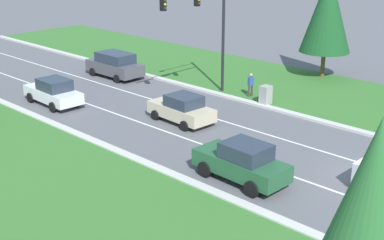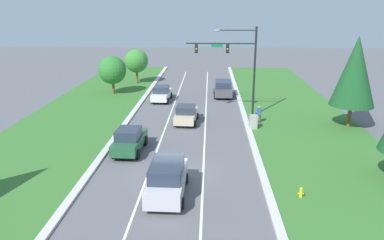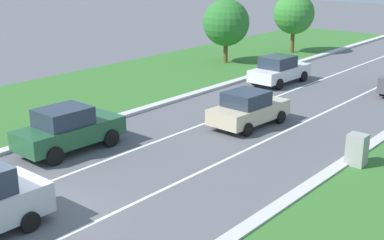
{
  "view_description": "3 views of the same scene",
  "coord_description": "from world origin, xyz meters",
  "px_view_note": "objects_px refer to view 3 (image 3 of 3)",
  "views": [
    {
      "loc": [
        -21.36,
        -9.27,
        10.81
      ],
      "look_at": [
        -1.78,
        9.38,
        1.19
      ],
      "focal_mm": 50.0,
      "sensor_mm": 36.0,
      "label": 1
    },
    {
      "loc": [
        2.12,
        -21.72,
        10.5
      ],
      "look_at": [
        0.65,
        9.46,
        1.01
      ],
      "focal_mm": 35.0,
      "sensor_mm": 36.0,
      "label": 2
    },
    {
      "loc": [
        13.41,
        -8.42,
        7.8
      ],
      "look_at": [
        -0.6,
        8.43,
        0.98
      ],
      "focal_mm": 50.0,
      "sensor_mm": 36.0,
      "label": 3
    }
  ],
  "objects_px": {
    "white_sedan": "(279,70)",
    "oak_near_left_tree": "(226,23)",
    "champagne_sedan": "(248,109)",
    "oak_far_left_tree": "(294,14)",
    "traffic_signal_mast": "(375,6)",
    "forest_sedan": "(68,129)",
    "utility_cabinet": "(357,151)"
  },
  "relations": [
    {
      "from": "utility_cabinet",
      "to": "champagne_sedan",
      "type": "bearing_deg",
      "value": 164.73
    },
    {
      "from": "traffic_signal_mast",
      "to": "oak_near_left_tree",
      "type": "height_order",
      "value": "traffic_signal_mast"
    },
    {
      "from": "traffic_signal_mast",
      "to": "oak_far_left_tree",
      "type": "distance_m",
      "value": 20.73
    },
    {
      "from": "traffic_signal_mast",
      "to": "white_sedan",
      "type": "distance_m",
      "value": 11.2
    },
    {
      "from": "utility_cabinet",
      "to": "forest_sedan",
      "type": "bearing_deg",
      "value": -149.14
    },
    {
      "from": "forest_sedan",
      "to": "white_sedan",
      "type": "relative_size",
      "value": 0.99
    },
    {
      "from": "champagne_sedan",
      "to": "forest_sedan",
      "type": "distance_m",
      "value": 8.45
    },
    {
      "from": "traffic_signal_mast",
      "to": "utility_cabinet",
      "type": "distance_m",
      "value": 6.62
    },
    {
      "from": "forest_sedan",
      "to": "traffic_signal_mast",
      "type": "bearing_deg",
      "value": 51.57
    },
    {
      "from": "traffic_signal_mast",
      "to": "champagne_sedan",
      "type": "bearing_deg",
      "value": -153.19
    },
    {
      "from": "oak_far_left_tree",
      "to": "utility_cabinet",
      "type": "bearing_deg",
      "value": -54.78
    },
    {
      "from": "oak_far_left_tree",
      "to": "traffic_signal_mast",
      "type": "bearing_deg",
      "value": -51.51
    },
    {
      "from": "utility_cabinet",
      "to": "oak_near_left_tree",
      "type": "relative_size",
      "value": 0.28
    },
    {
      "from": "oak_near_left_tree",
      "to": "champagne_sedan",
      "type": "bearing_deg",
      "value": -49.63
    },
    {
      "from": "oak_near_left_tree",
      "to": "oak_far_left_tree",
      "type": "relative_size",
      "value": 0.98
    },
    {
      "from": "oak_near_left_tree",
      "to": "oak_far_left_tree",
      "type": "bearing_deg",
      "value": 76.66
    },
    {
      "from": "champagne_sedan",
      "to": "utility_cabinet",
      "type": "xyz_separation_m",
      "value": [
        6.08,
        -1.66,
        -0.18
      ]
    },
    {
      "from": "forest_sedan",
      "to": "oak_near_left_tree",
      "type": "height_order",
      "value": "oak_near_left_tree"
    },
    {
      "from": "champagne_sedan",
      "to": "oak_near_left_tree",
      "type": "relative_size",
      "value": 0.91
    },
    {
      "from": "forest_sedan",
      "to": "champagne_sedan",
      "type": "bearing_deg",
      "value": 65.44
    },
    {
      "from": "white_sedan",
      "to": "oak_near_left_tree",
      "type": "distance_m",
      "value": 7.41
    },
    {
      "from": "champagne_sedan",
      "to": "white_sedan",
      "type": "height_order",
      "value": "white_sedan"
    },
    {
      "from": "white_sedan",
      "to": "oak_far_left_tree",
      "type": "distance_m",
      "value": 11.33
    },
    {
      "from": "forest_sedan",
      "to": "utility_cabinet",
      "type": "relative_size",
      "value": 3.5
    },
    {
      "from": "utility_cabinet",
      "to": "oak_far_left_tree",
      "type": "relative_size",
      "value": 0.27
    },
    {
      "from": "oak_far_left_tree",
      "to": "forest_sedan",
      "type": "bearing_deg",
      "value": -80.52
    },
    {
      "from": "utility_cabinet",
      "to": "oak_near_left_tree",
      "type": "xyz_separation_m",
      "value": [
        -15.86,
        13.16,
        2.37
      ]
    },
    {
      "from": "white_sedan",
      "to": "oak_far_left_tree",
      "type": "bearing_deg",
      "value": 117.32
    },
    {
      "from": "traffic_signal_mast",
      "to": "oak_far_left_tree",
      "type": "height_order",
      "value": "traffic_signal_mast"
    },
    {
      "from": "traffic_signal_mast",
      "to": "oak_far_left_tree",
      "type": "bearing_deg",
      "value": 128.49
    },
    {
      "from": "traffic_signal_mast",
      "to": "forest_sedan",
      "type": "xyz_separation_m",
      "value": [
        -8.46,
        -9.92,
        -4.78
      ]
    },
    {
      "from": "utility_cabinet",
      "to": "oak_far_left_tree",
      "type": "distance_m",
      "value": 24.78
    }
  ]
}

